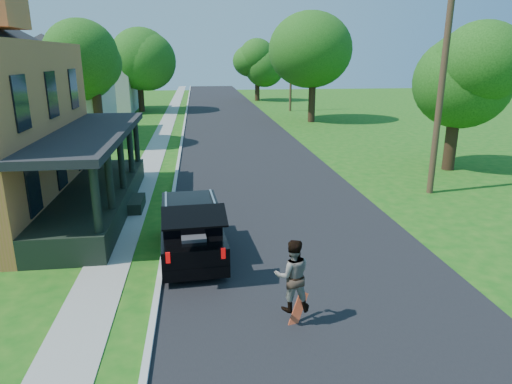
{
  "coord_description": "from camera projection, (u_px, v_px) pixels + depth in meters",
  "views": [
    {
      "loc": [
        -2.9,
        -11.18,
        5.72
      ],
      "look_at": [
        -1.09,
        3.0,
        1.44
      ],
      "focal_mm": 32.0,
      "sensor_mm": 36.0,
      "label": 1
    }
  ],
  "objects": [
    {
      "name": "neighbor_house_mid",
      "position": [
        47.0,
        78.0,
        32.58
      ],
      "size": [
        12.78,
        12.78,
        8.3
      ],
      "color": "#B8B0A3",
      "rests_on": "ground"
    },
    {
      "name": "tree_right_far",
      "position": [
        257.0,
        59.0,
        58.7
      ],
      "size": [
        5.83,
        5.59,
        8.22
      ],
      "rotation": [
        0.0,
        0.0,
        0.05
      ],
      "color": "black",
      "rests_on": "ground"
    },
    {
      "name": "utility_pole_near",
      "position": [
        442.0,
        86.0,
        18.52
      ],
      "size": [
        1.65,
        0.38,
        8.8
      ],
      "rotation": [
        0.0,
        0.0,
        -0.16
      ],
      "color": "#402E1E",
      "rests_on": "ground"
    },
    {
      "name": "ground",
      "position": [
        309.0,
        271.0,
        12.62
      ],
      "size": [
        140.0,
        140.0,
        0.0
      ],
      "primitive_type": "plane",
      "color": "#125711",
      "rests_on": "ground"
    },
    {
      "name": "tree_right_mid",
      "position": [
        313.0,
        43.0,
        39.09
      ],
      "size": [
        8.68,
        8.5,
        10.47
      ],
      "rotation": [
        0.0,
        0.0,
        0.33
      ],
      "color": "black",
      "rests_on": "ground"
    },
    {
      "name": "utility_pole_far",
      "position": [
        291.0,
        66.0,
        47.65
      ],
      "size": [
        1.54,
        0.27,
        9.12
      ],
      "rotation": [
        0.0,
        0.0,
        -0.06
      ],
      "color": "#402E1E",
      "rests_on": "ground"
    },
    {
      "name": "sidewalk",
      "position": [
        159.0,
        143.0,
        30.94
      ],
      "size": [
        1.3,
        120.0,
        0.03
      ],
      "primitive_type": "cube",
      "color": "gray",
      "rests_on": "ground"
    },
    {
      "name": "skateboarder",
      "position": [
        292.0,
        275.0,
        9.8
      ],
      "size": [
        0.8,
        0.63,
        1.63
      ],
      "rotation": [
        0.0,
        0.0,
        3.13
      ],
      "color": "black",
      "rests_on": "ground"
    },
    {
      "name": "tree_right_near",
      "position": [
        458.0,
        72.0,
        22.48
      ],
      "size": [
        5.36,
        5.03,
        7.5
      ],
      "rotation": [
        0.0,
        0.0,
        0.09
      ],
      "color": "black",
      "rests_on": "ground"
    },
    {
      "name": "neighbor_house_far",
      "position": [
        94.0,
        71.0,
        47.78
      ],
      "size": [
        12.78,
        12.78,
        8.3
      ],
      "color": "#B8B0A3",
      "rests_on": "ground"
    },
    {
      "name": "black_suv",
      "position": [
        191.0,
        230.0,
        13.42
      ],
      "size": [
        1.99,
        4.6,
        2.1
      ],
      "rotation": [
        0.0,
        0.0,
        0.06
      ],
      "color": "black",
      "rests_on": "ground"
    },
    {
      "name": "skateboard",
      "position": [
        298.0,
        310.0,
        10.19
      ],
      "size": [
        0.54,
        0.4,
        0.76
      ],
      "rotation": [
        0.0,
        0.0,
        0.03
      ],
      "color": "#AD310E",
      "rests_on": "ground"
    },
    {
      "name": "street",
      "position": [
        241.0,
        141.0,
        31.62
      ],
      "size": [
        8.0,
        120.0,
        0.02
      ],
      "primitive_type": "cube",
      "color": "black",
      "rests_on": "ground"
    },
    {
      "name": "curb",
      "position": [
        182.0,
        143.0,
        31.13
      ],
      "size": [
        0.15,
        120.0,
        0.12
      ],
      "primitive_type": "cube",
      "color": "#AEAEA9",
      "rests_on": "ground"
    },
    {
      "name": "tree_left_far",
      "position": [
        137.0,
        51.0,
        46.76
      ],
      "size": [
        6.92,
        6.82,
        9.97
      ],
      "rotation": [
        0.0,
        0.0,
        -0.01
      ],
      "color": "black",
      "rests_on": "ground"
    },
    {
      "name": "tree_left_mid",
      "position": [
        92.0,
        52.0,
        28.71
      ],
      "size": [
        6.73,
        6.36,
        8.79
      ],
      "rotation": [
        0.0,
        0.0,
        0.33
      ],
      "color": "black",
      "rests_on": "ground"
    },
    {
      "name": "front_walk",
      "position": [
        25.0,
        214.0,
        17.17
      ],
      "size": [
        6.5,
        1.2,
        0.03
      ],
      "primitive_type": "cube",
      "color": "gray",
      "rests_on": "ground"
    }
  ]
}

